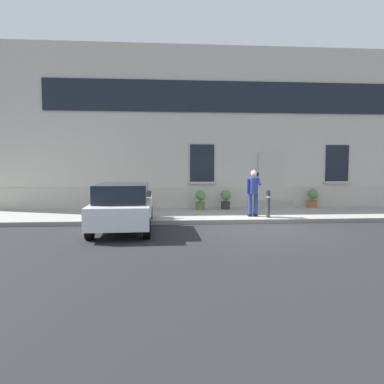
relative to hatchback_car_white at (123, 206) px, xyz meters
name	(u,v)px	position (x,y,z in m)	size (l,w,h in m)	color
ground_plane	(257,228)	(4.39, 0.00, -0.79)	(80.00, 80.00, 0.00)	#232326
sidewalk	(240,214)	(4.39, 2.80, -0.71)	(24.00, 3.60, 0.15)	#99968E
curb_edge	(251,221)	(4.39, 0.94, -0.71)	(24.00, 0.12, 0.15)	gray
building_facade	(229,131)	(4.40, 5.29, 2.94)	(24.00, 1.52, 7.50)	beige
entrance_stoop	(271,205)	(6.22, 4.34, -0.51)	(1.98, 0.64, 0.32)	#9E998E
hatchback_car_white	(123,206)	(0.00, 0.00, 0.00)	(1.87, 4.10, 1.50)	white
bollard_near_person	(268,202)	(5.16, 1.35, -0.08)	(0.15, 0.15, 1.04)	#333338
bollard_far_left	(149,203)	(0.76, 1.35, -0.08)	(0.15, 0.15, 1.04)	#333338
person_on_phone	(253,190)	(4.66, 1.66, 0.36)	(0.51, 0.46, 1.75)	navy
planter_cream	(140,200)	(0.25, 3.89, -0.18)	(0.44, 0.44, 0.86)	beige
planter_olive	(201,199)	(2.87, 3.85, -0.18)	(0.44, 0.44, 0.86)	#606B38
planter_charcoal	(226,199)	(4.01, 3.95, -0.18)	(0.44, 0.44, 0.86)	#2D2D30
planter_terracotta	(313,198)	(8.13, 4.20, -0.18)	(0.44, 0.44, 0.86)	#B25B38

